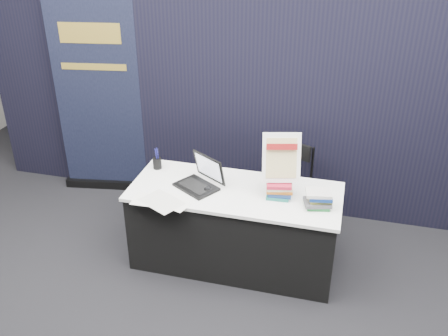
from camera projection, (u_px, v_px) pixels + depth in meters
floor at (218, 301)px, 4.12m from camera, size 8.00×8.00×0.00m
wall_back at (296, 0)px, 6.72m from camera, size 8.00×0.02×3.50m
drape_partition at (260, 99)px, 4.93m from camera, size 6.00×0.08×2.40m
display_table at (235, 226)px, 4.42m from camera, size 1.80×0.75×0.75m
laptop at (198, 179)px, 4.29m from camera, size 0.43×0.44×0.27m
mouse at (207, 189)px, 4.22m from camera, size 0.08×0.11×0.03m
brochure_left at (150, 200)px, 4.10m from camera, size 0.29×0.21×0.00m
brochure_mid at (162, 202)px, 4.08m from camera, size 0.41×0.37×0.00m
brochure_right at (174, 202)px, 4.07m from camera, size 0.35×0.29×0.00m
pen_cup at (157, 163)px, 4.57m from camera, size 0.09×0.09×0.10m
book_stack_tall at (279, 189)px, 4.12m from camera, size 0.23×0.19×0.14m
book_stack_short at (319, 199)px, 3.98m from camera, size 0.22×0.19×0.14m
info_sign at (281, 158)px, 4.01m from camera, size 0.33×0.19×0.42m
pullup_banner at (99, 104)px, 5.31m from camera, size 0.97×0.26×2.28m
stacking_chair at (288, 187)px, 4.78m from camera, size 0.55×0.57×0.91m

